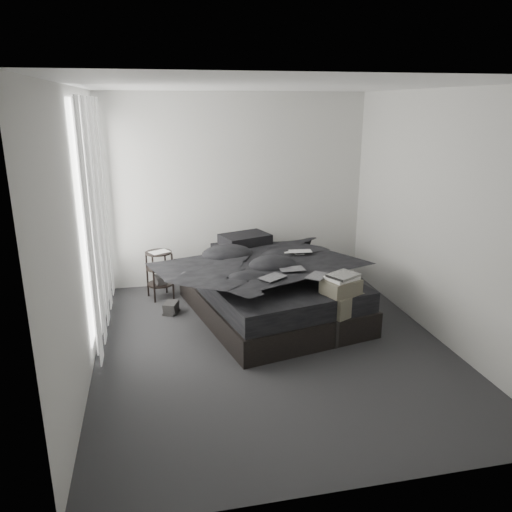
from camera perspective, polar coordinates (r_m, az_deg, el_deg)
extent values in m
cube|color=#2A2A2C|center=(5.35, 1.82, -10.20)|extent=(3.60, 4.20, 0.01)
cube|color=white|center=(4.75, 2.12, 18.88)|extent=(3.60, 4.20, 0.01)
cube|color=silver|center=(6.91, -2.27, 7.48)|extent=(3.60, 0.01, 2.60)
cube|color=silver|center=(2.99, 11.72, -5.90)|extent=(3.60, 0.01, 2.60)
cube|color=silver|center=(4.80, -19.42, 2.22)|extent=(0.01, 4.20, 2.60)
cube|color=silver|center=(5.59, 20.21, 4.16)|extent=(0.01, 4.20, 2.60)
cube|color=white|center=(5.65, -18.23, 5.00)|extent=(0.02, 2.00, 2.30)
cube|color=white|center=(5.66, -17.66, 4.35)|extent=(0.06, 2.12, 2.48)
cube|color=black|center=(6.03, 1.67, -5.39)|extent=(2.06, 2.45, 0.29)
cube|color=black|center=(5.93, 1.69, -3.06)|extent=(1.98, 2.38, 0.23)
imported|color=black|center=(5.81, 1.94, -1.00)|extent=(1.95, 2.14, 0.25)
cube|color=black|center=(6.58, -1.92, 0.70)|extent=(0.73, 0.57, 0.15)
cube|color=black|center=(6.55, -1.27, 1.91)|extent=(0.71, 0.59, 0.14)
imported|color=silver|center=(6.04, 4.89, 1.03)|extent=(0.36, 0.25, 0.03)
cube|color=black|center=(5.22, 1.93, -1.63)|extent=(0.32, 0.30, 0.01)
cube|color=black|center=(5.48, 4.14, -0.65)|extent=(0.27, 0.18, 0.01)
cube|color=black|center=(5.29, 7.06, -1.34)|extent=(0.31, 0.32, 0.01)
cylinder|color=black|center=(6.60, -10.93, -2.18)|extent=(0.42, 0.42, 0.62)
cube|color=white|center=(6.50, -10.98, 0.44)|extent=(0.29, 0.27, 0.01)
cube|color=black|center=(6.17, -9.68, -5.83)|extent=(0.21, 0.25, 0.15)
cube|color=black|center=(5.51, 9.51, -7.87)|extent=(0.49, 0.45, 0.30)
cube|color=#5B5647|center=(5.40, 9.77, -5.35)|extent=(0.47, 0.44, 0.23)
cube|color=#5B5647|center=(5.33, 9.68, -3.45)|extent=(0.44, 0.40, 0.16)
cube|color=silver|center=(5.30, 9.80, -2.48)|extent=(0.38, 0.35, 0.03)
cube|color=silver|center=(5.29, 9.95, -2.19)|extent=(0.38, 0.35, 0.03)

